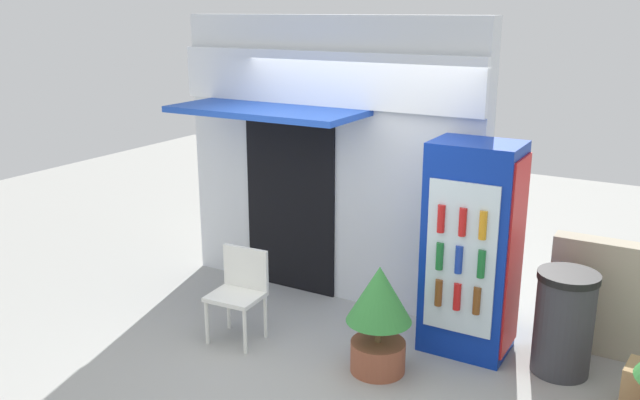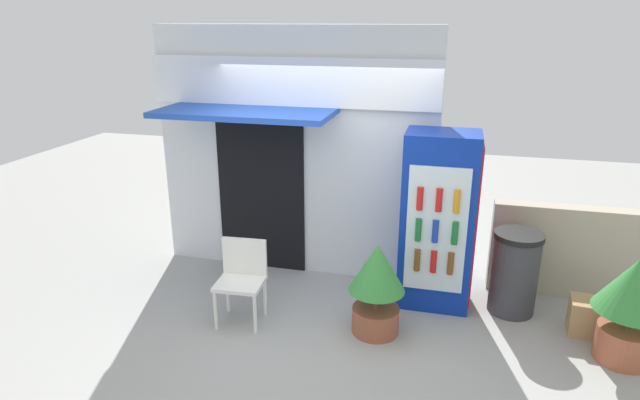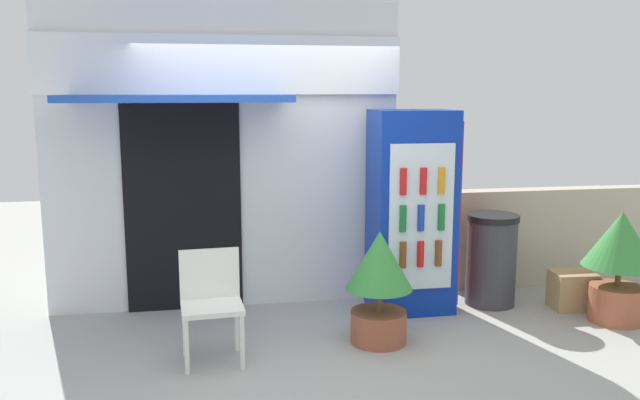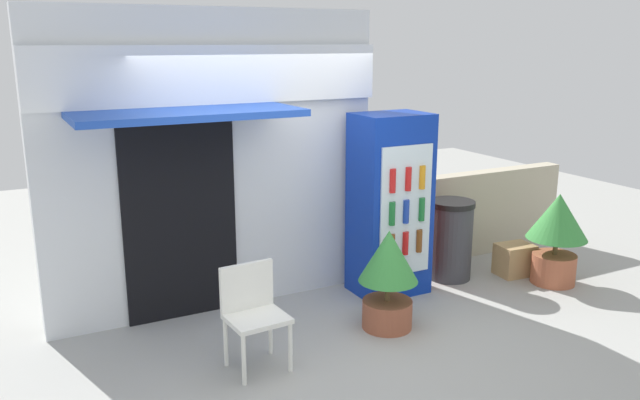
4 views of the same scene
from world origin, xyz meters
The scene contains 6 objects.
ground centered at (0.00, 0.00, 0.00)m, with size 16.00×16.00×0.00m, color #A3A39E.
storefront_building centered at (-0.46, 1.32, 1.52)m, with size 3.34×1.13×2.93m.
drink_cooler centered at (1.29, 0.83, 0.96)m, with size 0.77×0.62×1.91m.
plastic_chair centered at (-0.61, -0.02, 0.51)m, with size 0.49×0.44×0.86m.
potted_plant_near_shop centered at (0.77, 0.06, 0.55)m, with size 0.56×0.56×0.95m.
trash_bin centered at (2.11, 0.83, 0.45)m, with size 0.50×0.50×0.90m.
Camera 1 is at (2.92, -4.63, 2.98)m, focal length 37.76 mm.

